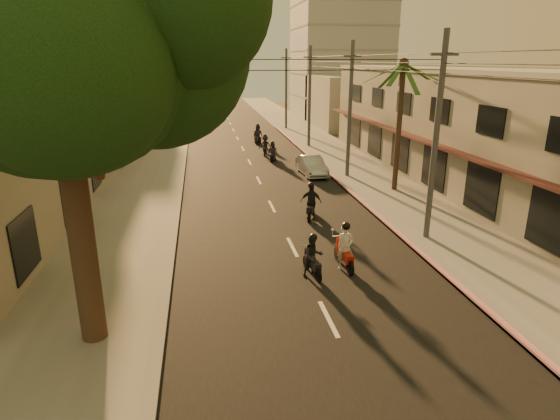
{
  "coord_description": "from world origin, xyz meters",
  "views": [
    {
      "loc": [
        -3.65,
        -10.53,
        7.79
      ],
      "look_at": [
        -0.48,
        8.41,
        1.6
      ],
      "focal_mm": 30.0,
      "sensor_mm": 36.0,
      "label": 1
    }
  ],
  "objects_px": {
    "scooter_far_a": "(273,152)",
    "scooter_far_c": "(258,135)",
    "palm_tree": "(403,71)",
    "parked_car": "(311,166)",
    "scooter_mid_a": "(313,257)",
    "scooter_red": "(345,249)",
    "broadleaf_tree": "(71,30)",
    "scooter_mid_b": "(311,202)",
    "scooter_far_b": "(265,146)"
  },
  "relations": [
    {
      "from": "scooter_far_a",
      "to": "parked_car",
      "type": "bearing_deg",
      "value": -50.13
    },
    {
      "from": "scooter_mid_b",
      "to": "scooter_far_c",
      "type": "relative_size",
      "value": 0.97
    },
    {
      "from": "scooter_mid_b",
      "to": "scooter_far_b",
      "type": "xyz_separation_m",
      "value": [
        -0.03,
        17.0,
        -0.05
      ]
    },
    {
      "from": "scooter_far_c",
      "to": "scooter_far_a",
      "type": "bearing_deg",
      "value": -97.8
    },
    {
      "from": "scooter_red",
      "to": "palm_tree",
      "type": "bearing_deg",
      "value": 54.8
    },
    {
      "from": "scooter_mid_a",
      "to": "scooter_far_c",
      "type": "distance_m",
      "value": 29.04
    },
    {
      "from": "scooter_mid_a",
      "to": "scooter_far_a",
      "type": "relative_size",
      "value": 1.05
    },
    {
      "from": "scooter_far_a",
      "to": "scooter_far_c",
      "type": "xyz_separation_m",
      "value": [
        -0.2,
        8.16,
        0.13
      ]
    },
    {
      "from": "scooter_far_b",
      "to": "scooter_far_c",
      "type": "bearing_deg",
      "value": 102.39
    },
    {
      "from": "scooter_mid_a",
      "to": "scooter_far_b",
      "type": "relative_size",
      "value": 0.96
    },
    {
      "from": "scooter_far_a",
      "to": "scooter_far_c",
      "type": "bearing_deg",
      "value": 109.1
    },
    {
      "from": "palm_tree",
      "to": "scooter_mid_a",
      "type": "distance_m",
      "value": 14.82
    },
    {
      "from": "scooter_far_c",
      "to": "scooter_far_b",
      "type": "bearing_deg",
      "value": -99.58
    },
    {
      "from": "scooter_far_a",
      "to": "scooter_far_b",
      "type": "distance_m",
      "value": 2.71
    },
    {
      "from": "broadleaf_tree",
      "to": "scooter_mid_a",
      "type": "height_order",
      "value": "broadleaf_tree"
    },
    {
      "from": "parked_car",
      "to": "scooter_mid_b",
      "type": "bearing_deg",
      "value": -106.51
    },
    {
      "from": "palm_tree",
      "to": "scooter_red",
      "type": "height_order",
      "value": "palm_tree"
    },
    {
      "from": "scooter_mid_b",
      "to": "scooter_far_c",
      "type": "distance_m",
      "value": 22.46
    },
    {
      "from": "scooter_red",
      "to": "scooter_far_c",
      "type": "height_order",
      "value": "scooter_far_c"
    },
    {
      "from": "scooter_mid_a",
      "to": "scooter_far_c",
      "type": "bearing_deg",
      "value": 78.81
    },
    {
      "from": "palm_tree",
      "to": "parked_car",
      "type": "bearing_deg",
      "value": 129.48
    },
    {
      "from": "scooter_mid_a",
      "to": "parked_car",
      "type": "relative_size",
      "value": 0.42
    },
    {
      "from": "parked_car",
      "to": "scooter_far_c",
      "type": "bearing_deg",
      "value": 96.47
    },
    {
      "from": "scooter_red",
      "to": "scooter_far_b",
      "type": "bearing_deg",
      "value": 86.21
    },
    {
      "from": "scooter_red",
      "to": "scooter_mid_b",
      "type": "xyz_separation_m",
      "value": [
        0.08,
        6.12,
        0.03
      ]
    },
    {
      "from": "scooter_mid_a",
      "to": "broadleaf_tree",
      "type": "bearing_deg",
      "value": -164.87
    },
    {
      "from": "parked_car",
      "to": "broadleaf_tree",
      "type": "bearing_deg",
      "value": -122.24
    },
    {
      "from": "scooter_far_a",
      "to": "scooter_far_c",
      "type": "height_order",
      "value": "scooter_far_c"
    },
    {
      "from": "broadleaf_tree",
      "to": "scooter_far_b",
      "type": "xyz_separation_m",
      "value": [
        8.24,
        26.51,
        -7.65
      ]
    },
    {
      "from": "palm_tree",
      "to": "scooter_mid_b",
      "type": "bearing_deg",
      "value": -145.57
    },
    {
      "from": "scooter_far_c",
      "to": "scooter_mid_b",
      "type": "bearing_deg",
      "value": -99.2
    },
    {
      "from": "palm_tree",
      "to": "scooter_mid_a",
      "type": "relative_size",
      "value": 4.73
    },
    {
      "from": "palm_tree",
      "to": "scooter_far_b",
      "type": "relative_size",
      "value": 4.54
    },
    {
      "from": "broadleaf_tree",
      "to": "scooter_far_b",
      "type": "bearing_deg",
      "value": 72.73
    },
    {
      "from": "broadleaf_tree",
      "to": "scooter_far_c",
      "type": "xyz_separation_m",
      "value": [
        8.28,
        31.97,
        -7.59
      ]
    },
    {
      "from": "scooter_mid_b",
      "to": "broadleaf_tree",
      "type": "bearing_deg",
      "value": -110.95
    },
    {
      "from": "scooter_mid_a",
      "to": "scooter_far_b",
      "type": "height_order",
      "value": "scooter_far_b"
    },
    {
      "from": "broadleaf_tree",
      "to": "scooter_red",
      "type": "relative_size",
      "value": 6.16
    },
    {
      "from": "palm_tree",
      "to": "scooter_far_a",
      "type": "height_order",
      "value": "palm_tree"
    },
    {
      "from": "scooter_far_a",
      "to": "parked_car",
      "type": "xyz_separation_m",
      "value": [
        2.02,
        -4.96,
        -0.08
      ]
    },
    {
      "from": "scooter_mid_b",
      "to": "scooter_far_b",
      "type": "height_order",
      "value": "scooter_mid_b"
    },
    {
      "from": "scooter_red",
      "to": "scooter_far_c",
      "type": "distance_m",
      "value": 28.58
    },
    {
      "from": "broadleaf_tree",
      "to": "parked_car",
      "type": "xyz_separation_m",
      "value": [
        10.5,
        18.85,
        -7.8
      ]
    },
    {
      "from": "broadleaf_tree",
      "to": "scooter_far_b",
      "type": "distance_m",
      "value": 28.79
    },
    {
      "from": "palm_tree",
      "to": "scooter_far_a",
      "type": "relative_size",
      "value": 4.95
    },
    {
      "from": "scooter_red",
      "to": "scooter_mid_a",
      "type": "distance_m",
      "value": 1.43
    },
    {
      "from": "scooter_mid_b",
      "to": "scooter_red",
      "type": "bearing_deg",
      "value": -70.68
    },
    {
      "from": "scooter_red",
      "to": "parked_car",
      "type": "bearing_deg",
      "value": 77.85
    },
    {
      "from": "broadleaf_tree",
      "to": "scooter_far_c",
      "type": "bearing_deg",
      "value": 75.49
    },
    {
      "from": "scooter_mid_a",
      "to": "parked_car",
      "type": "height_order",
      "value": "scooter_mid_a"
    }
  ]
}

